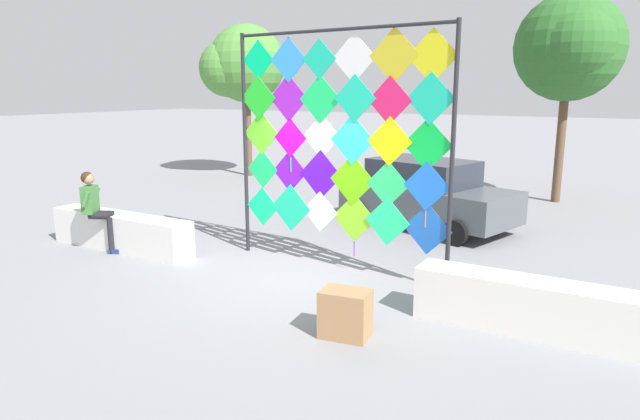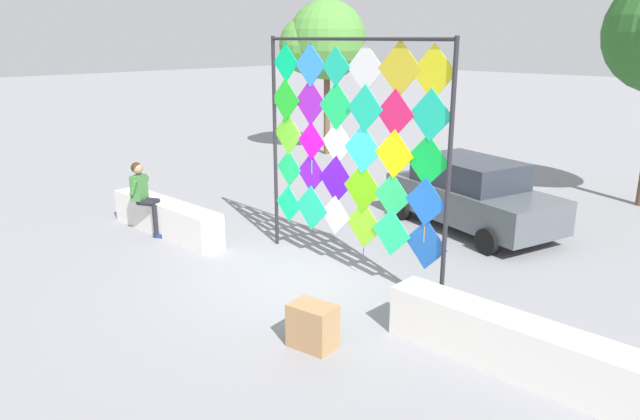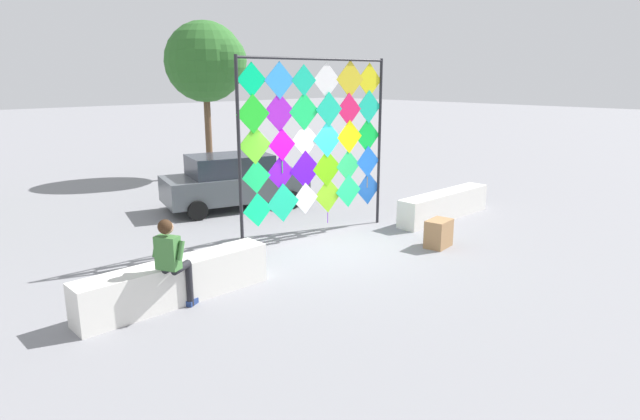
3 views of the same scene
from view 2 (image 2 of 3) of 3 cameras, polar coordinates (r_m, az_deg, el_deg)
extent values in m
plane|color=gray|center=(10.35, -1.11, -6.51)|extent=(120.00, 120.00, 0.00)
cube|color=silver|center=(12.92, -14.53, -0.70)|extent=(3.30, 0.54, 0.70)
cube|color=silver|center=(7.91, 17.72, -12.11)|extent=(3.30, 0.54, 0.70)
cylinder|color=#232328|center=(11.52, -4.33, 6.26)|extent=(0.07, 0.07, 4.02)
cylinder|color=#232328|center=(8.81, 12.20, 2.81)|extent=(0.07, 0.07, 4.02)
cylinder|color=#232328|center=(9.86, 3.01, 16.07)|extent=(4.01, 0.30, 0.06)
cube|color=#10F78F|center=(11.46, -3.03, 0.59)|extent=(0.72, 0.06, 0.73)
cube|color=#19D798|center=(10.97, -0.85, 0.19)|extent=(0.85, 0.06, 0.85)
cube|color=white|center=(10.54, 1.47, -0.48)|extent=(0.72, 0.06, 0.72)
cube|color=#8BE124|center=(10.10, 4.21, -1.42)|extent=(0.82, 0.06, 0.82)
cylinder|color=#7416E5|center=(10.28, 4.19, -4.28)|extent=(0.02, 0.02, 0.26)
cube|color=#25F98D|center=(9.69, 6.82, -2.15)|extent=(0.80, 0.06, 0.80)
cube|color=blue|center=(9.31, 10.11, -3.29)|extent=(0.81, 0.06, 0.81)
cube|color=#1ADD6D|center=(11.31, -2.99, 4.02)|extent=(0.69, 0.05, 0.70)
cylinder|color=#E5168D|center=(11.43, -2.92, 1.64)|extent=(0.02, 0.02, 0.28)
cube|color=#7515F0|center=(10.85, -0.86, 3.55)|extent=(0.74, 0.06, 0.74)
cylinder|color=#8AE516|center=(10.99, -0.81, 0.82)|extent=(0.02, 0.02, 0.33)
cube|color=#520FEC|center=(10.37, 1.55, 2.94)|extent=(0.85, 0.06, 0.85)
cube|color=#68D210|center=(9.95, 4.07, 2.11)|extent=(0.85, 0.06, 0.85)
cube|color=#2BDB6F|center=(9.53, 6.94, 1.34)|extent=(0.75, 0.06, 0.75)
cylinder|color=#E51694|center=(9.70, 6.86, -1.97)|extent=(0.02, 0.02, 0.41)
cube|color=blue|center=(9.12, 10.07, 0.75)|extent=(0.76, 0.06, 0.76)
cylinder|color=orange|center=(9.28, 9.95, -2.32)|extent=(0.02, 0.02, 0.27)
cube|color=#67E62B|center=(11.20, -3.09, 7.28)|extent=(0.78, 0.06, 0.78)
cylinder|color=#A316E5|center=(11.29, -3.01, 4.74)|extent=(0.02, 0.02, 0.23)
cube|color=#D50AEB|center=(10.69, -0.85, 6.64)|extent=(0.69, 0.05, 0.69)
cylinder|color=#2BE516|center=(10.79, -0.80, 4.16)|extent=(0.02, 0.02, 0.26)
cube|color=white|center=(10.24, 1.68, 6.46)|extent=(0.75, 0.06, 0.75)
cube|color=#28E2DF|center=(9.80, 4.09, 5.85)|extent=(0.82, 0.06, 0.82)
cube|color=#F4EF0C|center=(9.35, 7.11, 5.33)|extent=(0.77, 0.06, 0.77)
cube|color=#0DD340|center=(9.00, 10.24, 4.63)|extent=(0.81, 0.06, 0.81)
cube|color=#22E12B|center=(11.13, -3.33, 10.49)|extent=(0.78, 0.06, 0.79)
cube|color=#A921DF|center=(10.65, -0.94, 10.27)|extent=(0.81, 0.06, 0.81)
cube|color=#1CF46C|center=(10.17, 1.56, 9.92)|extent=(0.81, 0.06, 0.81)
cube|color=#1CDCA9|center=(9.67, 4.33, 9.68)|extent=(0.77, 0.06, 0.77)
cube|color=#F41D5F|center=(9.28, 7.18, 9.15)|extent=(0.76, 0.06, 0.76)
cylinder|color=#16E5A5|center=(9.37, 7.10, 5.66)|extent=(0.02, 0.02, 0.40)
cube|color=#19CEA2|center=(8.87, 10.56, 8.93)|extent=(0.78, 0.06, 0.78)
cube|color=#05EB86|center=(11.09, -3.30, 13.90)|extent=(0.69, 0.05, 0.69)
cube|color=#32A0F9|center=(10.58, -0.94, 13.73)|extent=(0.76, 0.06, 0.76)
cube|color=#17D2A1|center=(10.12, 1.51, 13.59)|extent=(0.66, 0.05, 0.66)
cube|color=white|center=(9.67, 4.36, 13.41)|extent=(0.79, 0.06, 0.79)
cube|color=gold|center=(9.21, 7.64, 13.28)|extent=(0.85, 0.06, 0.85)
cube|color=yellow|center=(8.83, 10.81, 12.84)|extent=(0.80, 0.06, 0.81)
cylinder|color=black|center=(12.72, -15.49, -1.04)|extent=(0.11, 0.11, 0.70)
cylinder|color=black|center=(12.72, -16.35, 0.67)|extent=(0.40, 0.29, 0.13)
cube|color=navy|center=(12.78, -15.16, -2.37)|extent=(0.26, 0.20, 0.09)
cylinder|color=black|center=(12.86, -15.09, -0.83)|extent=(0.11, 0.11, 0.70)
cylinder|color=black|center=(12.86, -15.94, 0.87)|extent=(0.40, 0.29, 0.13)
cube|color=navy|center=(12.92, -14.76, -2.15)|extent=(0.26, 0.20, 0.09)
cube|color=#3D7538|center=(12.82, -16.96, 2.08)|extent=(0.34, 0.41, 0.52)
sphere|color=#A37556|center=(12.74, -17.11, 3.83)|extent=(0.22, 0.22, 0.22)
sphere|color=#382314|center=(12.74, -17.19, 3.90)|extent=(0.22, 0.22, 0.22)
cylinder|color=#3D7538|center=(12.62, -17.46, 2.06)|extent=(0.19, 0.15, 0.31)
cylinder|color=#3D7538|center=(12.98, -16.37, 2.53)|extent=(0.19, 0.15, 0.31)
cube|color=#4C5156|center=(13.15, 14.35, 0.78)|extent=(4.21, 2.68, 0.70)
cube|color=#282D38|center=(13.10, 14.11, 3.56)|extent=(2.50, 2.01, 0.56)
cylinder|color=black|center=(13.01, 20.95, -1.58)|extent=(0.56, 0.34, 0.52)
cylinder|color=black|center=(11.79, 15.80, -2.89)|extent=(0.56, 0.34, 0.52)
cylinder|color=black|center=(14.72, 13.00, 1.10)|extent=(0.56, 0.34, 0.52)
cylinder|color=black|center=(13.66, 7.86, 0.19)|extent=(0.56, 0.34, 0.52)
cube|color=#9E754C|center=(8.07, -0.71, -11.05)|extent=(0.66, 0.50, 0.61)
cylinder|color=brown|center=(21.06, 0.66, 9.59)|extent=(0.22, 0.22, 3.11)
sphere|color=#4C8938|center=(20.92, 0.68, 16.01)|extent=(2.65, 2.65, 2.65)
sphere|color=#4C8938|center=(20.91, -1.20, 15.53)|extent=(1.93, 1.93, 1.93)
sphere|color=#4C8938|center=(21.21, 1.07, 16.47)|extent=(2.02, 2.02, 2.02)
camera|label=1|loc=(2.31, -61.06, -17.16)|focal=31.56mm
camera|label=3|loc=(14.62, -51.56, 8.72)|focal=30.00mm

